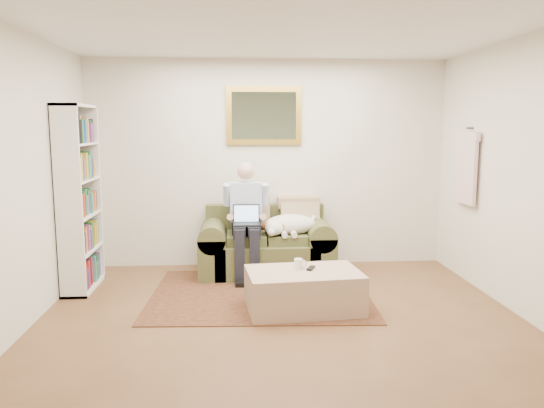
{
  "coord_description": "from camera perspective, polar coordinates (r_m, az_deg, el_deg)",
  "views": [
    {
      "loc": [
        -0.41,
        -4.2,
        1.77
      ],
      "look_at": [
        -0.02,
        1.37,
        0.95
      ],
      "focal_mm": 35.0,
      "sensor_mm": 36.0,
      "label": 1
    }
  ],
  "objects": [
    {
      "name": "hanging_shirt",
      "position": [
        6.37,
        20.18,
        4.07
      ],
      "size": [
        0.06,
        0.52,
        0.9
      ],
      "primitive_type": null,
      "color": "beige",
      "rests_on": "room_shell"
    },
    {
      "name": "tv_remote",
      "position": [
        5.21,
        4.21,
        -6.9
      ],
      "size": [
        0.1,
        0.16,
        0.02
      ],
      "primitive_type": "cube",
      "rotation": [
        0.0,
        0.0,
        -0.4
      ],
      "color": "black",
      "rests_on": "ottoman"
    },
    {
      "name": "rug",
      "position": [
        5.71,
        -1.28,
        -9.66
      ],
      "size": [
        2.37,
        1.94,
        0.01
      ],
      "primitive_type": "cube",
      "rotation": [
        0.0,
        0.0,
        -0.05
      ],
      "color": "black",
      "rests_on": "room_shell"
    },
    {
      "name": "coffee_mug",
      "position": [
        5.21,
        2.85,
        -6.44
      ],
      "size": [
        0.08,
        0.08,
        0.1
      ],
      "primitive_type": "cylinder",
      "color": "white",
      "rests_on": "ottoman"
    },
    {
      "name": "sofa",
      "position": [
        6.45,
        -0.64,
        -5.04
      ],
      "size": [
        1.6,
        0.81,
        0.96
      ],
      "color": "#424123",
      "rests_on": "room_shell"
    },
    {
      "name": "laptop",
      "position": [
        6.15,
        -2.77,
        -1.63
      ],
      "size": [
        0.31,
        0.25,
        0.22
      ],
      "color": "black",
      "rests_on": "seated_man"
    },
    {
      "name": "sleeping_dog",
      "position": [
        6.32,
        2.0,
        -2.21
      ],
      "size": [
        0.66,
        0.41,
        0.24
      ],
      "primitive_type": null,
      "color": "white",
      "rests_on": "sofa"
    },
    {
      "name": "room_shell",
      "position": [
        4.6,
        1.18,
        2.48
      ],
      "size": [
        4.51,
        5.0,
        2.61
      ],
      "color": "brown",
      "rests_on": "ground"
    },
    {
      "name": "wall_mirror",
      "position": [
        6.68,
        -0.87,
        9.47
      ],
      "size": [
        0.94,
        0.04,
        0.72
      ],
      "color": "gold",
      "rests_on": "room_shell"
    },
    {
      "name": "bookshelf",
      "position": [
        6.09,
        -20.05,
        0.58
      ],
      "size": [
        0.28,
        0.8,
        2.0
      ],
      "primitive_type": null,
      "color": "white",
      "rests_on": "room_shell"
    },
    {
      "name": "seated_man",
      "position": [
        6.21,
        -2.78,
        -1.83
      ],
      "size": [
        0.53,
        0.75,
        1.35
      ],
      "primitive_type": null,
      "color": "#8CA2D8",
      "rests_on": "sofa"
    },
    {
      "name": "ottoman",
      "position": [
        5.2,
        3.41,
        -9.28
      ],
      "size": [
        1.14,
        0.79,
        0.39
      ],
      "primitive_type": "cube",
      "rotation": [
        0.0,
        0.0,
        0.1
      ],
      "color": "tan",
      "rests_on": "room_shell"
    }
  ]
}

